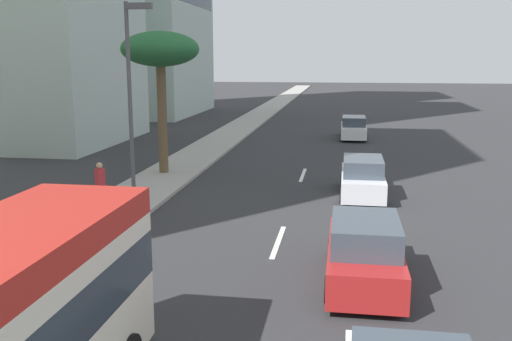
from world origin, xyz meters
TOP-DOWN VIEW (x-y plane):
  - ground_plane at (31.50, 0.00)m, footprint 198.00×198.00m
  - sidewalk_right at (31.50, 6.44)m, footprint 162.00×2.84m
  - lane_stripe_mid at (13.65, 0.00)m, footprint 3.20×0.16m
  - lane_stripe_far at (24.08, 0.00)m, footprint 3.20×0.16m
  - car_lead at (20.11, -2.74)m, footprint 4.58×1.80m
  - car_second at (37.48, -2.59)m, footprint 4.79×1.81m
  - minibus_third at (3.74, 2.80)m, footprint 6.25×2.34m
  - car_fourth at (10.72, -2.54)m, footprint 4.61×1.89m
  - pedestrian_near_lamp at (15.98, 6.85)m, footprint 0.38×0.33m
  - palm_tree at (23.02, 6.72)m, footprint 3.67×3.67m
  - street_lamp at (15.58, 5.31)m, footprint 0.24×0.97m

SIDE VIEW (x-z plane):
  - ground_plane at x=31.50m, z-range 0.00..0.00m
  - lane_stripe_mid at x=13.65m, z-range 0.00..0.01m
  - lane_stripe_far at x=24.08m, z-range 0.00..0.01m
  - sidewalk_right at x=31.50m, z-range 0.00..0.15m
  - car_second at x=37.48m, z-range -0.04..1.54m
  - car_lead at x=20.11m, z-range -0.05..1.59m
  - car_fourth at x=10.72m, z-range -0.05..1.67m
  - pedestrian_near_lamp at x=15.98m, z-range 0.25..2.00m
  - minibus_third at x=3.74m, z-range 0.15..3.38m
  - street_lamp at x=15.58m, z-range 0.96..8.31m
  - palm_tree at x=23.02m, z-range 2.54..9.27m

